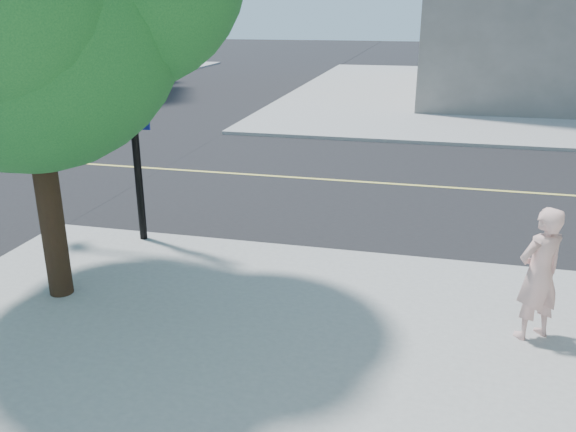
# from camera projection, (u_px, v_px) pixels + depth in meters

# --- Properties ---
(ground) EXTENTS (140.00, 140.00, 0.00)m
(ground) POSITION_uv_depth(u_px,v_px,m) (108.00, 234.00, 10.74)
(ground) COLOR black
(ground) RESTS_ON ground
(road_ew) EXTENTS (140.00, 9.00, 0.01)m
(road_ew) POSITION_uv_depth(u_px,v_px,m) (199.00, 171.00, 14.86)
(road_ew) COLOR black
(road_ew) RESTS_ON ground
(man_on_phone) EXTENTS (0.73, 0.67, 1.66)m
(man_on_phone) POSITION_uv_depth(u_px,v_px,m) (539.00, 274.00, 6.90)
(man_on_phone) COLOR beige
(man_on_phone) RESTS_ON sidewalk_se
(signal_pole) EXTENTS (3.92, 0.45, 4.43)m
(signal_pole) POSITION_uv_depth(u_px,v_px,m) (3.00, 19.00, 9.50)
(signal_pole) COLOR black
(signal_pole) RESTS_ON sidewalk_se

